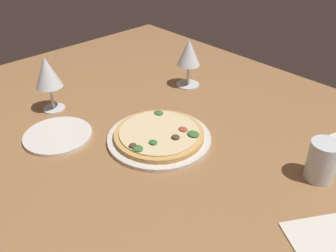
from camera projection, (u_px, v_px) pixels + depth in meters
dining_table at (175, 137)px, 96.85cm from camera, size 150.00×110.00×4.00cm
pizza_main at (160, 137)px, 91.51cm from camera, size 26.47×26.47×3.32cm
wine_glass_far at (47, 74)px, 99.46cm from camera, size 7.58×7.58×16.10cm
wine_glass_near at (189, 54)px, 112.85cm from camera, size 7.45×7.45×15.46cm
water_glass at (322, 163)px, 78.07cm from camera, size 6.53×6.53×9.34cm
side_plate at (58, 136)px, 93.22cm from camera, size 17.46×17.46×0.90cm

